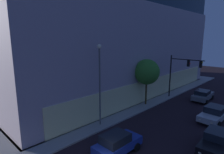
{
  "coord_description": "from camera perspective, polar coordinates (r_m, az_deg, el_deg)",
  "views": [
    {
      "loc": [
        -7.3,
        -7.64,
        9.03
      ],
      "look_at": [
        5.68,
        4.97,
        5.36
      ],
      "focal_mm": 30.46,
      "sensor_mm": 36.0,
      "label": 1
    }
  ],
  "objects": [
    {
      "name": "car_silver",
      "position": [
        24.27,
        28.27,
        -9.67
      ],
      "size": [
        4.53,
        2.36,
        1.66
      ],
      "color": "#B7BABF",
      "rests_on": "ground"
    },
    {
      "name": "car_grey",
      "position": [
        31.28,
        25.59,
        -4.94
      ],
      "size": [
        4.66,
        2.25,
        1.58
      ],
      "color": "slate",
      "rests_on": "ground"
    },
    {
      "name": "traffic_light_far_corner",
      "position": [
        29.65,
        20.33,
        2.3
      ],
      "size": [
        0.36,
        4.9,
        6.43
      ],
      "color": "black",
      "rests_on": "sidewalk_corner"
    },
    {
      "name": "modern_building",
      "position": [
        36.83,
        -4.67,
        10.34
      ],
      "size": [
        39.17,
        26.03,
        16.81
      ],
      "color": "#4C4C51",
      "rests_on": "ground"
    },
    {
      "name": "car_black",
      "position": [
        18.29,
        28.72,
        -16.6
      ],
      "size": [
        4.49,
        2.17,
        1.71
      ],
      "color": "black",
      "rests_on": "ground"
    },
    {
      "name": "sidewalk_tree",
      "position": [
        25.8,
        10.4,
        1.51
      ],
      "size": [
        3.4,
        3.4,
        6.22
      ],
      "color": "#473C1E",
      "rests_on": "sidewalk_corner"
    },
    {
      "name": "car_blue",
      "position": [
        15.95,
        1.55,
        -19.27
      ],
      "size": [
        4.15,
        2.1,
        1.73
      ],
      "color": "navy",
      "rests_on": "ground"
    },
    {
      "name": "street_lamp_sidewalk",
      "position": [
        19.04,
        -3.72,
        0.35
      ],
      "size": [
        0.44,
        0.44,
        8.37
      ],
      "color": "#5A5A5A",
      "rests_on": "sidewalk_corner"
    }
  ]
}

